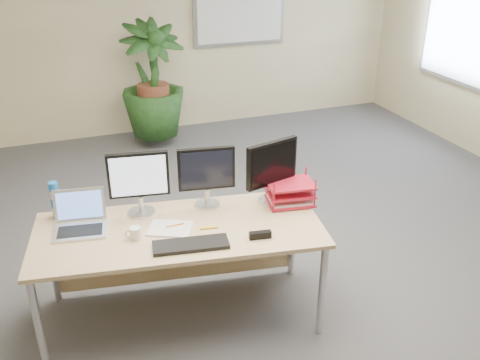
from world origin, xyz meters
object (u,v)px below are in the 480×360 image
object	(u,v)px
desk	(179,240)
monitor_right	(207,173)
floor_plant	(153,88)
laptop	(80,220)
monitor_left	(139,180)

from	to	relation	value
desk	monitor_right	world-z (taller)	monitor_right
floor_plant	monitor_right	size ratio (longest dim) A/B	3.32
laptop	floor_plant	bearing A→B (deg)	69.79
desk	monitor_right	distance (m)	0.51
monitor_right	laptop	distance (m)	0.92
desk	monitor_left	world-z (taller)	monitor_left
floor_plant	monitor_right	world-z (taller)	floor_plant
desk	floor_plant	bearing A→B (deg)	80.96
monitor_right	laptop	size ratio (longest dim) A/B	1.18
laptop	monitor_right	bearing A→B (deg)	0.49
monitor_left	floor_plant	bearing A→B (deg)	76.64
monitor_left	monitor_right	xyz separation A→B (m)	(0.47, -0.05, -0.01)
desk	laptop	distance (m)	0.68
floor_plant	laptop	bearing A→B (deg)	-110.21
desk	laptop	bearing A→B (deg)	168.52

